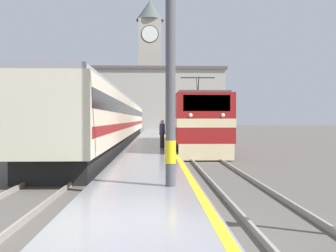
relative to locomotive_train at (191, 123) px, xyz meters
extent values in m
plane|color=#514C47|center=(-2.84, 9.53, -1.86)|extent=(200.00, 200.00, 0.00)
cube|color=gray|center=(-2.84, 4.53, -1.68)|extent=(2.99, 140.00, 0.36)
cube|color=yellow|center=(-1.49, 4.53, -1.50)|extent=(0.20, 140.00, 0.00)
cube|color=#514C47|center=(0.00, 4.53, -1.85)|extent=(2.83, 140.00, 0.02)
cube|color=gray|center=(-0.72, 4.53, -1.77)|extent=(0.07, 140.00, 0.14)
cube|color=gray|center=(0.72, 4.53, -1.77)|extent=(0.07, 140.00, 0.14)
cube|color=#514C47|center=(-5.88, 4.53, -1.85)|extent=(2.83, 140.00, 0.02)
cube|color=gray|center=(-6.60, 4.53, -1.77)|extent=(0.07, 140.00, 0.14)
cube|color=gray|center=(-5.17, 4.53, -1.77)|extent=(0.07, 140.00, 0.14)
cube|color=black|center=(0.00, 0.04, -1.41)|extent=(2.46, 15.12, 0.90)
cube|color=maroon|center=(0.00, 0.04, 0.32)|extent=(2.90, 16.44, 2.56)
cube|color=beige|center=(0.00, 0.04, 0.06)|extent=(2.92, 16.46, 0.44)
cube|color=beige|center=(0.00, -8.03, -1.37)|extent=(2.75, 0.30, 0.81)
cube|color=black|center=(0.00, -8.12, 1.05)|extent=(2.32, 0.12, 0.80)
sphere|color=white|center=(-0.80, -8.16, 0.44)|extent=(0.20, 0.20, 0.20)
sphere|color=white|center=(0.80, -8.16, 0.44)|extent=(0.20, 0.20, 0.20)
cube|color=#4C4C51|center=(0.00, 0.04, 1.66)|extent=(2.61, 15.62, 0.12)
cylinder|color=#333333|center=(0.00, -4.42, 2.22)|extent=(0.06, 0.63, 1.03)
cylinder|color=#333333|center=(0.00, -3.72, 2.22)|extent=(0.06, 0.63, 1.03)
cube|color=#262626|center=(0.00, -4.07, 2.72)|extent=(2.03, 0.08, 0.06)
cube|color=black|center=(-5.88, 7.16, -1.41)|extent=(2.46, 44.36, 0.90)
cube|color=beige|center=(-5.88, 7.16, 0.38)|extent=(2.90, 46.21, 2.68)
cube|color=black|center=(-5.88, 7.16, 0.91)|extent=(2.92, 45.28, 0.64)
cube|color=maroon|center=(-5.88, 7.16, -0.16)|extent=(2.92, 45.28, 0.36)
cube|color=gray|center=(-5.88, 7.16, 1.82)|extent=(2.67, 46.21, 0.20)
cylinder|color=#4C4C51|center=(-2.13, -17.09, 2.01)|extent=(0.26, 0.26, 7.02)
cylinder|color=yellow|center=(-2.13, -17.09, -0.60)|extent=(0.28, 0.28, 0.60)
cylinder|color=#23232D|center=(-2.10, -3.37, -1.09)|extent=(0.26, 0.26, 0.81)
cylinder|color=navy|center=(-2.10, -3.37, -0.35)|extent=(0.34, 0.34, 0.68)
sphere|color=tan|center=(-2.10, -3.37, 0.10)|extent=(0.22, 0.22, 0.22)
cube|color=#ADA393|center=(-3.58, 55.89, 9.59)|extent=(4.72, 4.72, 22.91)
cylinder|color=black|center=(-3.58, 53.51, 17.74)|extent=(3.60, 0.06, 3.60)
cylinder|color=white|center=(-3.58, 53.48, 17.74)|extent=(3.30, 0.10, 3.30)
cone|color=#47514C|center=(-3.58, 55.89, 23.17)|extent=(5.90, 5.90, 4.25)
cube|color=#A8A399|center=(-2.69, 43.18, 3.45)|extent=(24.32, 7.88, 10.63)
cube|color=#564C47|center=(-2.69, 43.18, 9.02)|extent=(24.92, 8.48, 0.50)
camera|label=1|loc=(-2.54, -27.33, 0.26)|focal=42.00mm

